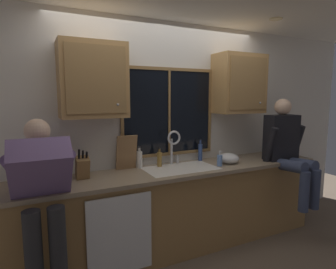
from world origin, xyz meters
TOP-DOWN VIEW (x-y plane):
  - back_wall at (0.00, 0.06)m, footprint 6.00×0.12m
  - ceiling_downlight_right at (1.08, -0.60)m, footprint 0.14×0.14m
  - window_glass at (0.07, -0.01)m, footprint 1.10×0.02m
  - window_frame_top at (0.07, -0.02)m, footprint 1.17×0.02m
  - window_frame_bottom at (0.07, -0.02)m, footprint 1.17×0.02m
  - window_frame_left at (-0.50, -0.02)m, footprint 0.03×0.02m
  - window_frame_right at (0.64, -0.02)m, footprint 0.03×0.02m
  - window_mullion_center at (0.07, -0.02)m, footprint 0.02×0.02m
  - lower_cabinet_run at (0.00, -0.29)m, footprint 3.60×0.58m
  - countertop at (0.00, -0.31)m, footprint 3.66×0.62m
  - dishwasher_front at (-0.72, -0.61)m, footprint 0.60×0.02m
  - upper_cabinet_left at (-0.83, -0.17)m, footprint 0.63×0.36m
  - upper_cabinet_right at (0.96, -0.17)m, footprint 0.63×0.36m
  - sink at (0.07, -0.30)m, footprint 0.80×0.46m
  - faucet at (0.08, -0.12)m, footprint 0.18×0.09m
  - person_standing at (-1.34, -0.59)m, footprint 0.53×0.71m
  - person_sitting_on_counter at (1.40, -0.57)m, footprint 0.54×0.62m
  - knife_block at (-0.97, -0.24)m, footprint 0.12×0.18m
  - cutting_board at (-0.48, -0.09)m, footprint 0.22×0.10m
  - mixing_bowl at (0.70, -0.33)m, footprint 0.25×0.25m
  - soap_dispenser at (0.52, -0.41)m, footprint 0.06×0.07m
  - bottle_green_glass at (-0.11, -0.12)m, footprint 0.05×0.05m
  - bottle_tall_clear at (0.47, -0.08)m, footprint 0.05×0.05m
  - bottle_amber_small at (-0.33, -0.07)m, footprint 0.07×0.07m

SIDE VIEW (x-z plane):
  - lower_cabinet_run at x=0.00m, z-range 0.00..0.88m
  - dishwasher_front at x=-0.72m, z-range 0.09..0.83m
  - sink at x=0.07m, z-range 0.72..0.93m
  - countertop at x=0.00m, z-range 0.88..0.92m
  - person_standing at x=-1.34m, z-range 0.19..1.71m
  - mixing_bowl at x=0.70m, z-range 0.91..1.04m
  - soap_dispenser at x=0.52m, z-range 0.90..1.08m
  - bottle_green_glass at x=-0.11m, z-range 0.90..1.12m
  - bottle_amber_small at x=-0.33m, z-range 0.90..1.14m
  - knife_block at x=-0.97m, z-range 0.87..1.19m
  - bottle_tall_clear at x=0.47m, z-range 0.90..1.17m
  - window_frame_bottom at x=0.07m, z-range 1.01..1.05m
  - person_sitting_on_counter at x=1.40m, z-range 0.47..1.73m
  - cutting_board at x=-0.48m, z-range 0.92..1.30m
  - faucet at x=0.08m, z-range 0.97..1.37m
  - back_wall at x=0.00m, z-range 0.00..2.55m
  - window_glass at x=0.07m, z-range 1.05..2.00m
  - window_frame_left at x=-0.50m, z-range 1.05..2.00m
  - window_frame_right at x=0.64m, z-range 1.05..2.00m
  - window_mullion_center at x=0.07m, z-range 1.05..2.00m
  - upper_cabinet_left at x=-0.83m, z-range 1.50..2.22m
  - upper_cabinet_right at x=0.96m, z-range 1.50..2.22m
  - window_frame_top at x=0.07m, z-range 2.00..2.04m
  - ceiling_downlight_right at x=1.08m, z-range 2.54..2.55m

